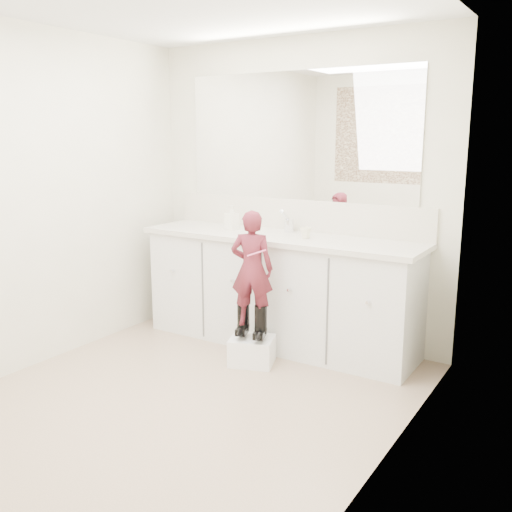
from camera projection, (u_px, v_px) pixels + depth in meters
The scene contains 16 objects.
floor at pixel (182, 401), 3.60m from camera, with size 3.00×3.00×0.00m, color #90775E.
wall_back at pixel (297, 192), 4.60m from camera, with size 2.60×2.60×0.00m, color beige.
wall_left at pixel (35, 200), 4.03m from camera, with size 3.00×3.00×0.00m, color beige.
wall_right at pixel (391, 232), 2.68m from camera, with size 3.00×3.00×0.00m, color beige.
vanity_cabinet at pixel (279, 292), 4.53m from camera, with size 2.20×0.55×0.85m, color silver.
countertop at pixel (279, 237), 4.42m from camera, with size 2.28×0.58×0.04m, color beige.
backsplash at pixel (296, 215), 4.62m from camera, with size 2.28×0.03×0.25m, color beige.
mirror at pixel (297, 136), 4.50m from camera, with size 2.00×0.02×1.00m, color white.
faucet at pixel (289, 226), 4.55m from camera, with size 0.08×0.08×0.10m, color silver.
cup at pixel (306, 233), 4.27m from camera, with size 0.09×0.09×0.08m, color #F0E9C0.
soap_bottle at pixel (232, 217), 4.66m from camera, with size 0.09×0.09×0.20m, color white.
step_stool at pixel (252, 351), 4.18m from camera, with size 0.31×0.26×0.20m, color white.
boot_left at pixel (243, 319), 4.17m from camera, with size 0.10×0.17×0.26m, color black, non-canonical shape.
boot_right at pixel (261, 323), 4.09m from camera, with size 0.10×0.17×0.26m, color black, non-canonical shape.
toddler at pixel (252, 269), 4.05m from camera, with size 0.31×0.20×0.84m, color #992F44.
toothbrush at pixel (257, 253), 3.95m from camera, with size 0.01×0.01×0.14m, color pink.
Camera 1 is at (2.16, -2.58, 1.65)m, focal length 40.00 mm.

